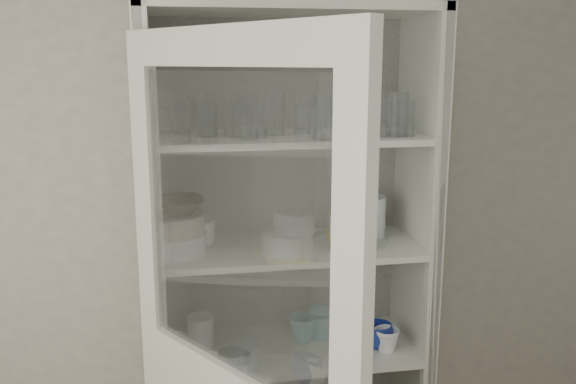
# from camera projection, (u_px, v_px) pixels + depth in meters

# --- Properties ---
(wall_back) EXTENTS (3.60, 0.02, 2.60)m
(wall_back) POSITION_uv_depth(u_px,v_px,m) (228.00, 220.00, 2.40)
(wall_back) COLOR #A29A90
(wall_back) RESTS_ON ground
(pantry_cabinet) EXTENTS (1.00, 0.45, 2.10)m
(pantry_cabinet) POSITION_uv_depth(u_px,v_px,m) (285.00, 319.00, 2.35)
(pantry_cabinet) COLOR silver
(pantry_cabinet) RESTS_ON floor
(tumbler_0) EXTENTS (0.08, 0.08, 0.13)m
(tumbler_0) POSITION_uv_depth(u_px,v_px,m) (180.00, 122.00, 1.91)
(tumbler_0) COLOR silver
(tumbler_0) RESTS_ON shelf_glass
(tumbler_1) EXTENTS (0.08, 0.08, 0.14)m
(tumbler_1) POSITION_uv_depth(u_px,v_px,m) (249.00, 118.00, 2.00)
(tumbler_1) COLOR silver
(tumbler_1) RESTS_ON shelf_glass
(tumbler_2) EXTENTS (0.06, 0.06, 0.13)m
(tumbler_2) POSITION_uv_depth(u_px,v_px,m) (258.00, 120.00, 2.00)
(tumbler_2) COLOR silver
(tumbler_2) RESTS_ON shelf_glass
(tumbler_3) EXTENTS (0.08, 0.08, 0.14)m
(tumbler_3) POSITION_uv_depth(u_px,v_px,m) (323.00, 117.00, 2.00)
(tumbler_3) COLOR silver
(tumbler_3) RESTS_ON shelf_glass
(tumbler_4) EXTENTS (0.08, 0.08, 0.15)m
(tumbler_4) POSITION_uv_depth(u_px,v_px,m) (370.00, 115.00, 2.04)
(tumbler_4) COLOR silver
(tumbler_4) RESTS_ON shelf_glass
(tumbler_5) EXTENTS (0.07, 0.07, 0.12)m
(tumbler_5) POSITION_uv_depth(u_px,v_px,m) (383.00, 119.00, 2.07)
(tumbler_5) COLOR silver
(tumbler_5) RESTS_ON shelf_glass
(tumbler_6) EXTENTS (0.07, 0.07, 0.12)m
(tumbler_6) POSITION_uv_depth(u_px,v_px,m) (406.00, 118.00, 2.09)
(tumbler_6) COLOR silver
(tumbler_6) RESTS_ON shelf_glass
(tumbler_7) EXTENTS (0.08, 0.08, 0.13)m
(tumbler_7) POSITION_uv_depth(u_px,v_px,m) (209.00, 118.00, 2.07)
(tumbler_7) COLOR silver
(tumbler_7) RESTS_ON shelf_glass
(tumbler_8) EXTENTS (0.08, 0.08, 0.12)m
(tumbler_8) POSITION_uv_depth(u_px,v_px,m) (207.00, 119.00, 2.07)
(tumbler_8) COLOR silver
(tumbler_8) RESTS_ON shelf_glass
(tumbler_9) EXTENTS (0.08, 0.08, 0.13)m
(tumbler_9) POSITION_uv_depth(u_px,v_px,m) (233.00, 117.00, 2.07)
(tumbler_9) COLOR silver
(tumbler_9) RESTS_ON shelf_glass
(tumbler_10) EXTENTS (0.09, 0.09, 0.15)m
(tumbler_10) POSITION_uv_depth(u_px,v_px,m) (274.00, 113.00, 2.12)
(tumbler_10) COLOR silver
(tumbler_10) RESTS_ON shelf_glass
(tumbler_11) EXTENTS (0.07, 0.07, 0.12)m
(tumbler_11) POSITION_uv_depth(u_px,v_px,m) (303.00, 117.00, 2.12)
(tumbler_11) COLOR silver
(tumbler_11) RESTS_ON shelf_glass
(goblet_0) EXTENTS (0.08, 0.08, 0.18)m
(goblet_0) POSITION_uv_depth(u_px,v_px,m) (169.00, 108.00, 2.17)
(goblet_0) COLOR silver
(goblet_0) RESTS_ON shelf_glass
(goblet_1) EXTENTS (0.07, 0.07, 0.15)m
(goblet_1) POSITION_uv_depth(u_px,v_px,m) (251.00, 111.00, 2.21)
(goblet_1) COLOR silver
(goblet_1) RESTS_ON shelf_glass
(goblet_2) EXTENTS (0.07, 0.07, 0.16)m
(goblet_2) POSITION_uv_depth(u_px,v_px,m) (308.00, 109.00, 2.25)
(goblet_2) COLOR silver
(goblet_2) RESTS_ON shelf_glass
(goblet_3) EXTENTS (0.08, 0.08, 0.18)m
(goblet_3) POSITION_uv_depth(u_px,v_px,m) (363.00, 107.00, 2.24)
(goblet_3) COLOR silver
(goblet_3) RESTS_ON shelf_glass
(plate_stack_front) EXTENTS (0.23, 0.23, 0.07)m
(plate_stack_front) POSITION_uv_depth(u_px,v_px,m) (174.00, 243.00, 2.12)
(plate_stack_front) COLOR white
(plate_stack_front) RESTS_ON shelf_plates
(plate_stack_back) EXTENTS (0.21, 0.21, 0.08)m
(plate_stack_back) POSITION_uv_depth(u_px,v_px,m) (188.00, 230.00, 2.25)
(plate_stack_back) COLOR white
(plate_stack_back) RESTS_ON shelf_plates
(cream_bowl) EXTENTS (0.22, 0.22, 0.07)m
(cream_bowl) POSITION_uv_depth(u_px,v_px,m) (173.00, 224.00, 2.10)
(cream_bowl) COLOR beige
(cream_bowl) RESTS_ON plate_stack_front
(terracotta_bowl) EXTENTS (0.24, 0.24, 0.05)m
(terracotta_bowl) POSITION_uv_depth(u_px,v_px,m) (172.00, 206.00, 2.09)
(terracotta_bowl) COLOR #402A17
(terracotta_bowl) RESTS_ON cream_bowl
(glass_platter) EXTENTS (0.33, 0.33, 0.02)m
(glass_platter) POSITION_uv_depth(u_px,v_px,m) (350.00, 240.00, 2.25)
(glass_platter) COLOR silver
(glass_platter) RESTS_ON shelf_plates
(yellow_trivet) EXTENTS (0.18, 0.18, 0.01)m
(yellow_trivet) POSITION_uv_depth(u_px,v_px,m) (350.00, 236.00, 2.24)
(yellow_trivet) COLOR yellow
(yellow_trivet) RESTS_ON glass_platter
(white_ramekin) EXTENTS (0.17, 0.17, 0.07)m
(white_ramekin) POSITION_uv_depth(u_px,v_px,m) (350.00, 226.00, 2.24)
(white_ramekin) COLOR white
(white_ramekin) RESTS_ON yellow_trivet
(grey_bowl_stack) EXTENTS (0.15, 0.15, 0.16)m
(grey_bowl_stack) POSITION_uv_depth(u_px,v_px,m) (365.00, 217.00, 2.29)
(grey_bowl_stack) COLOR silver
(grey_bowl_stack) RESTS_ON shelf_plates
(mug_blue) EXTENTS (0.15, 0.15, 0.09)m
(mug_blue) POSITION_uv_depth(u_px,v_px,m) (377.00, 335.00, 2.28)
(mug_blue) COLOR navy
(mug_blue) RESTS_ON shelf_mugs
(mug_teal) EXTENTS (0.14, 0.14, 0.10)m
(mug_teal) POSITION_uv_depth(u_px,v_px,m) (303.00, 329.00, 2.33)
(mug_teal) COLOR teal
(mug_teal) RESTS_ON shelf_mugs
(mug_white) EXTENTS (0.12, 0.12, 0.09)m
(mug_white) POSITION_uv_depth(u_px,v_px,m) (387.00, 340.00, 2.25)
(mug_white) COLOR white
(mug_white) RESTS_ON shelf_mugs
(teal_jar) EXTENTS (0.09, 0.09, 0.11)m
(teal_jar) POSITION_uv_depth(u_px,v_px,m) (321.00, 323.00, 2.37)
(teal_jar) COLOR teal
(teal_jar) RESTS_ON shelf_mugs
(measuring_cups) EXTENTS (0.10, 0.10, 0.04)m
(measuring_cups) POSITION_uv_depth(u_px,v_px,m) (232.00, 357.00, 2.17)
(measuring_cups) COLOR silver
(measuring_cups) RESTS_ON shelf_mugs
(white_canister) EXTENTS (0.13, 0.13, 0.12)m
(white_canister) POSITION_uv_depth(u_px,v_px,m) (201.00, 331.00, 2.29)
(white_canister) COLOR white
(white_canister) RESTS_ON shelf_mugs
(tumbler_12) EXTENTS (0.08, 0.08, 0.15)m
(tumbler_12) POSITION_uv_depth(u_px,v_px,m) (398.00, 114.00, 2.08)
(tumbler_12) COLOR silver
(tumbler_12) RESTS_ON shelf_glass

